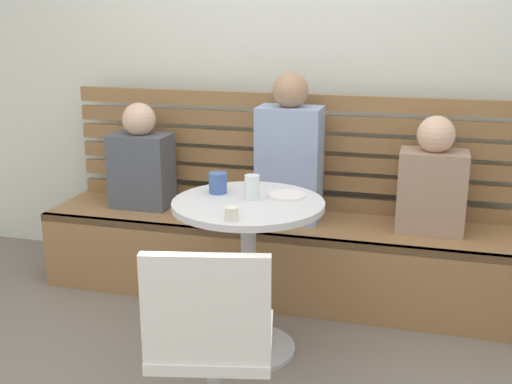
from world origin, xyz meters
The scene contains 12 objects.
back_wall centered at (0.00, 1.64, 1.45)m, with size 5.20×0.10×2.90m, color silver.
booth_bench centered at (0.00, 1.20, 0.22)m, with size 2.70×0.52×0.44m.
booth_backrest centered at (0.00, 1.44, 0.78)m, with size 2.65×0.04×0.67m.
cafe_table centered at (-0.01, 0.54, 0.52)m, with size 0.68×0.68×0.74m.
white_chair centered at (0.10, -0.27, 0.46)m, with size 0.48×0.48×0.85m.
person_adult centered at (0.03, 1.23, 0.80)m, with size 0.34×0.22×0.80m.
person_child_left centered at (-0.85, 1.24, 0.71)m, with size 0.34×0.22×0.61m.
person_child_middle centered at (0.78, 1.23, 0.71)m, with size 0.34×0.22×0.61m.
cup_espresso_small centered at (0.00, 0.27, 0.77)m, with size 0.06×0.06×0.06m, color silver.
cup_mug_blue centered at (-0.18, 0.63, 0.79)m, with size 0.08×0.08×0.10m, color #3D5B9E.
cup_water_clear centered at (0.00, 0.58, 0.80)m, with size 0.07×0.07×0.11m, color white.
plate_small centered at (0.14, 0.66, 0.75)m, with size 0.17×0.17×0.01m, color white.
Camera 1 is at (0.73, -2.03, 1.55)m, focal length 44.40 mm.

